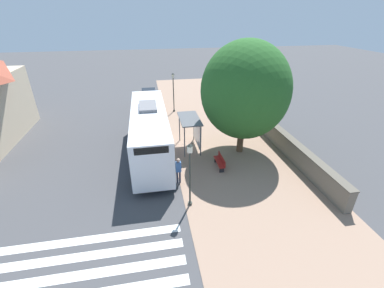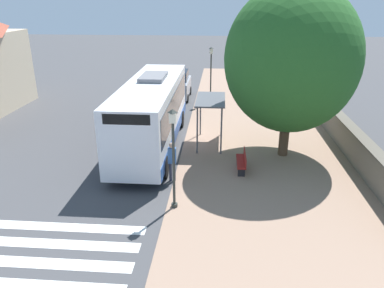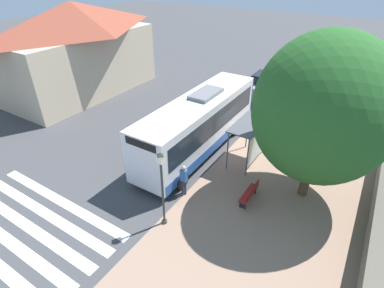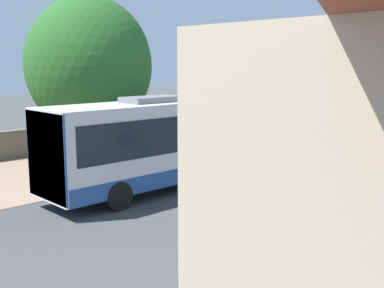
{
  "view_description": "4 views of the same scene",
  "coord_description": "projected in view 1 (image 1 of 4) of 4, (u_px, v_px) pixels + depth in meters",
  "views": [
    {
      "loc": [
        1.59,
        18.9,
        9.77
      ],
      "look_at": [
        -1.31,
        2.78,
        1.25
      ],
      "focal_mm": 24.0,
      "sensor_mm": 36.0,
      "label": 1
    },
    {
      "loc": [
        -1.94,
        20.09,
        7.52
      ],
      "look_at": [
        -0.62,
        3.22,
        0.84
      ],
      "focal_mm": 35.0,
      "sensor_mm": 36.0,
      "label": 2
    },
    {
      "loc": [
        -6.67,
        15.45,
        10.46
      ],
      "look_at": [
        1.43,
        2.59,
        1.06
      ],
      "focal_mm": 28.0,
      "sensor_mm": 36.0,
      "label": 3
    },
    {
      "loc": [
        15.87,
        -10.9,
        4.96
      ],
      "look_at": [
        0.67,
        3.75,
        1.39
      ],
      "focal_mm": 45.0,
      "sensor_mm": 36.0,
      "label": 4
    }
  ],
  "objects": [
    {
      "name": "shade_tree",
      "position": [
        245.0,
        91.0,
        17.89
      ],
      "size": [
        6.25,
        6.25,
        8.26
      ],
      "color": "brown",
      "rests_on": "ground"
    },
    {
      "name": "parked_car_behind_bus",
      "position": [
        149.0,
        100.0,
        28.25
      ],
      "size": [
        1.83,
        3.96,
        2.14
      ],
      "color": "#9EA0A8",
      "rests_on": "ground"
    },
    {
      "name": "bus",
      "position": [
        150.0,
        131.0,
        18.81
      ],
      "size": [
        2.62,
        10.55,
        3.7
      ],
      "color": "silver",
      "rests_on": "ground"
    },
    {
      "name": "sidewalk_plaza",
      "position": [
        223.0,
        139.0,
        21.96
      ],
      "size": [
        9.0,
        44.0,
        0.02
      ],
      "color": "#937560",
      "rests_on": "ground"
    },
    {
      "name": "stone_wall",
      "position": [
        268.0,
        128.0,
        22.26
      ],
      "size": [
        0.6,
        20.0,
        1.48
      ],
      "color": "#6B6356",
      "rests_on": "ground"
    },
    {
      "name": "bench",
      "position": [
        220.0,
        161.0,
        17.81
      ],
      "size": [
        0.4,
        1.67,
        0.88
      ],
      "color": "maroon",
      "rests_on": "ground"
    },
    {
      "name": "crosswalk_stripes",
      "position": [
        76.0,
        287.0,
        10.22
      ],
      "size": [
        9.0,
        5.25,
        0.01
      ],
      "color": "silver",
      "rests_on": "ground"
    },
    {
      "name": "bus_shelter",
      "position": [
        191.0,
        124.0,
        19.68
      ],
      "size": [
        1.51,
        3.09,
        2.54
      ],
      "color": "#515459",
      "rests_on": "ground"
    },
    {
      "name": "street_lamp_near",
      "position": [
        190.0,
        170.0,
        13.49
      ],
      "size": [
        0.28,
        0.28,
        3.9
      ],
      "color": "#2D332D",
      "rests_on": "ground"
    },
    {
      "name": "pedestrian",
      "position": [
        178.0,
        169.0,
        15.91
      ],
      "size": [
        0.34,
        0.24,
        1.8
      ],
      "color": "#2D3347",
      "rests_on": "ground"
    },
    {
      "name": "ground_plane",
      "position": [
        171.0,
        143.0,
        21.26
      ],
      "size": [
        120.0,
        120.0,
        0.0
      ],
      "primitive_type": "plane",
      "color": "#424244",
      "rests_on": "ground"
    },
    {
      "name": "street_lamp_far",
      "position": [
        173.0,
        89.0,
        26.91
      ],
      "size": [
        0.28,
        0.28,
        4.14
      ],
      "color": "#2D332D",
      "rests_on": "ground"
    }
  ]
}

